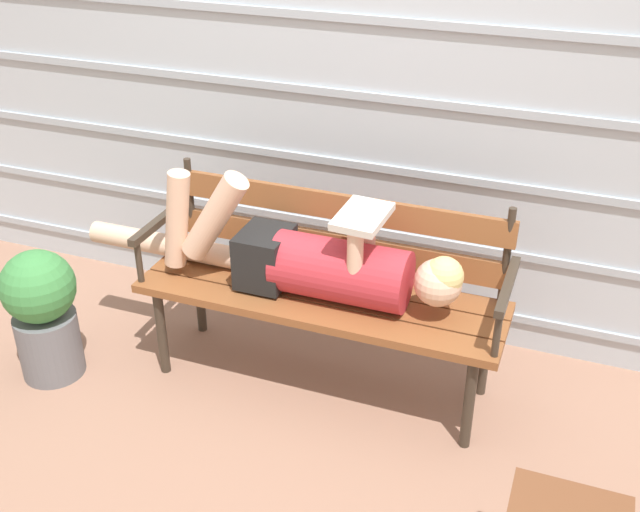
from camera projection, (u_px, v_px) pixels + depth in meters
ground_plane at (308, 402)px, 3.31m from camera, size 12.00×12.00×0.00m
house_siding at (368, 94)px, 3.37m from camera, size 4.80×0.08×2.28m
park_bench at (326, 278)px, 3.25m from camera, size 1.55×0.47×0.88m
reclining_person at (308, 260)px, 3.15m from camera, size 1.73×0.26×0.52m
potted_plant at (43, 311)px, 3.34m from camera, size 0.32×0.32×0.61m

